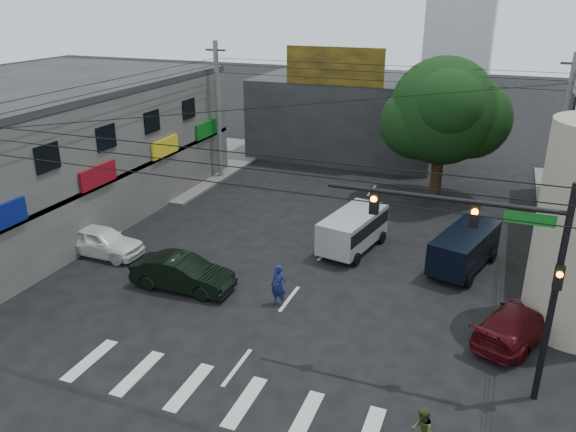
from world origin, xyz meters
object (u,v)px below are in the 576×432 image
Objects in this scene: white_compact at (101,241)px; maroon_sedan at (518,323)px; utility_pole_far_left at (218,112)px; utility_pole_far_right at (561,139)px; silver_minivan at (353,232)px; traffic_officer at (278,285)px; street_tree at (443,111)px; pedestrian_olive at (421,431)px; navy_van at (464,251)px; dark_sedan at (183,273)px; traffic_gantry at (499,252)px.

white_compact reaches higher than maroon_sedan.
utility_pole_far_left reaches higher than white_compact.
utility_pole_far_right is 1.95× the size of silver_minivan.
silver_minivan is at bearing 81.45° from traffic_officer.
pedestrian_olive is (2.45, -21.62, -4.72)m from street_tree.
navy_van is at bearing -81.13° from silver_minivan.
street_tree is 1.92× the size of dark_sedan.
pedestrian_olive is at bearing -37.80° from traffic_officer.
utility_pole_far_right reaches higher than white_compact.
dark_sedan is (-8.62, -15.82, -4.73)m from street_tree.
maroon_sedan is at bearing -114.14° from silver_minivan.
white_compact is at bearing 168.25° from traffic_gantry.
street_tree is 1.75× the size of navy_van.
dark_sedan is at bearing 135.55° from navy_van.
utility_pole_far_left reaches higher than pedestrian_olive.
maroon_sedan is (4.91, -14.68, -4.80)m from street_tree.
traffic_gantry is at bearing 96.07° from maroon_sedan.
white_compact is at bearing -147.25° from utility_pole_far_right.
pedestrian_olive reaches higher than dark_sedan.
street_tree is 18.63m from dark_sedan.
pedestrian_olive is (16.58, -7.35, 0.02)m from white_compact.
utility_pole_far_right reaches higher than navy_van.
silver_minivan reaches higher than navy_van.
utility_pole_far_right is at bearing 0.00° from utility_pole_far_left.
street_tree reaches higher than traffic_officer.
street_tree is 20.63m from white_compact.
street_tree is at bearing 78.95° from traffic_officer.
white_compact is (-14.13, -14.27, -4.75)m from street_tree.
dark_sedan is 0.91× the size of maroon_sedan.
traffic_officer is at bearing -54.90° from utility_pole_far_left.
silver_minivan is (-7.72, 5.41, 0.29)m from maroon_sedan.
navy_van is at bearing -75.03° from street_tree.
white_compact is at bearing -118.43° from pedestrian_olive.
maroon_sedan is (1.08, 3.32, -4.16)m from traffic_gantry.
pedestrian_olive is (6.70, -6.02, -0.15)m from traffic_officer.
street_tree reaches higher than pedestrian_olive.
utility_pole_far_right is at bearing 57.81° from traffic_officer.
utility_pole_far_left reaches higher than silver_minivan.
utility_pole_far_left reaches higher than traffic_gantry.
maroon_sedan is at bearing -96.63° from utility_pole_far_right.
traffic_officer reaches higher than dark_sedan.
traffic_gantry is 0.78× the size of utility_pole_far_right.
traffic_gantry is 1.59× the size of dark_sedan.
traffic_officer is (-9.15, -0.91, 0.22)m from maroon_sedan.
pedestrian_olive is at bearing -118.45° from dark_sedan.
traffic_gantry is 0.78× the size of utility_pole_far_left.
navy_van is (2.53, -9.46, -4.54)m from street_tree.
street_tree is 22.26m from pedestrian_olive.
maroon_sedan is 9.20m from traffic_officer.
silver_minivan reaches higher than white_compact.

